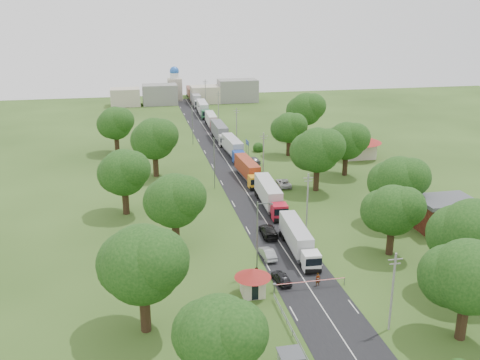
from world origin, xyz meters
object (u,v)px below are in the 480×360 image
object	(u,v)px
guard_booth	(253,279)
pedestrian_near	(318,280)
boom_barrier	(299,283)
car_lane_mid	(268,253)
car_lane_front	(281,278)
truck_0	(298,239)
info_sign	(247,145)

from	to	relation	value
guard_booth	pedestrian_near	xyz separation A→B (m)	(8.40, 0.50, -1.31)
boom_barrier	car_lane_mid	size ratio (longest dim) A/B	2.17
car_lane_front	truck_0	bearing A→B (deg)	-125.76
guard_booth	car_lane_front	size ratio (longest dim) A/B	1.10
truck_0	car_lane_front	size ratio (longest dim) A/B	3.43
boom_barrier	guard_booth	world-z (taller)	guard_booth
car_lane_front	pedestrian_near	size ratio (longest dim) A/B	2.34
boom_barrier	info_sign	world-z (taller)	info_sign
truck_0	pedestrian_near	world-z (taller)	truck_0
car_lane_mid	car_lane_front	bearing A→B (deg)	86.72
car_lane_mid	info_sign	bearing A→B (deg)	-102.44
guard_booth	info_sign	world-z (taller)	info_sign
guard_booth	car_lane_mid	bearing A→B (deg)	65.38
guard_booth	pedestrian_near	bearing A→B (deg)	3.41
truck_0	pedestrian_near	distance (m)	9.86
car_lane_front	car_lane_mid	bearing A→B (deg)	-96.09
info_sign	car_lane_mid	bearing A→B (deg)	-99.16
car_lane_mid	pedestrian_near	world-z (taller)	pedestrian_near
guard_booth	info_sign	distance (m)	61.27
boom_barrier	car_lane_front	world-z (taller)	car_lane_front
guard_booth	car_lane_mid	size ratio (longest dim) A/B	1.03
info_sign	car_lane_front	size ratio (longest dim) A/B	1.03
boom_barrier	car_lane_front	bearing A→B (deg)	126.72
pedestrian_near	boom_barrier	bearing A→B (deg)	-169.34
guard_booth	pedestrian_near	size ratio (longest dim) A/B	2.59
car_lane_front	car_lane_mid	distance (m)	6.96
boom_barrier	guard_booth	distance (m)	5.98
pedestrian_near	info_sign	bearing A→B (deg)	85.74
guard_booth	truck_0	bearing A→B (deg)	49.44
boom_barrier	guard_booth	size ratio (longest dim) A/B	2.10
info_sign	boom_barrier	bearing A→B (deg)	-96.24
info_sign	truck_0	xyz separation A→B (m)	(-3.59, -49.71, -1.00)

